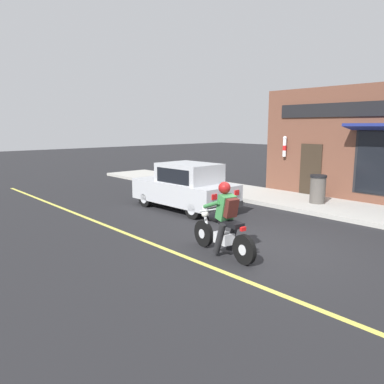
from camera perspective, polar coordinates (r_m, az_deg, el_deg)
The scene contains 6 objects.
ground_plane at distance 8.89m, azimuth 11.40°, elevation -8.38°, with size 80.00×80.00×0.00m, color black.
sidewalk_curb at distance 14.46m, azimuth 13.71°, elevation -1.05°, with size 2.60×22.00×0.14m, color #ADAAA3.
lane_stripe at distance 9.84m, azimuth -9.42°, elevation -6.47°, with size 0.12×19.80×0.01m, color #D1C64C.
motorcycle_with_rider at distance 8.12m, azimuth 4.81°, elevation -5.01°, with size 0.63×2.02×1.62m.
car_hatchback at distance 12.51m, azimuth -1.01°, elevation 0.77°, with size 1.76×3.83×1.57m.
trash_bin at distance 13.63m, azimuth 18.62°, elevation 0.46°, with size 0.56×0.56×0.98m.
Camera 1 is at (-6.79, -5.02, 2.78)m, focal length 35.00 mm.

